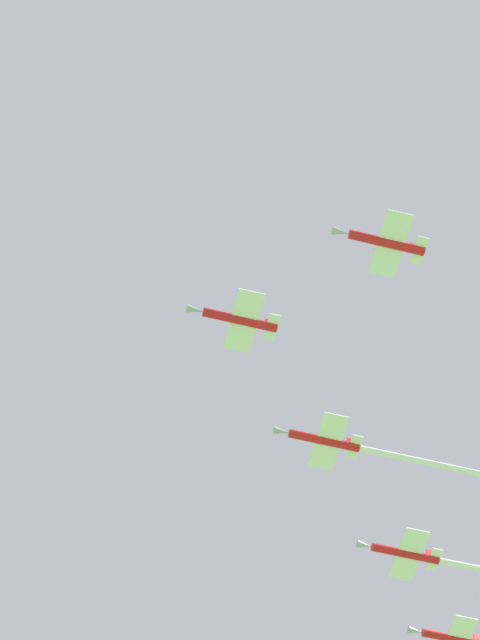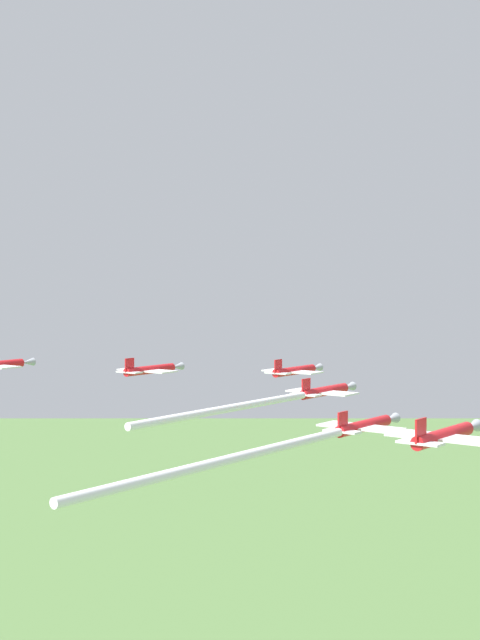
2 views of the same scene
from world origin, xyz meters
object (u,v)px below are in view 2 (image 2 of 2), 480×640
(jet_starboard_inner, at_px, (282,399))
(jet_port_inner, at_px, (151,370))
(jet_starboard_outer, at_px, (298,442))
(jet_lead, at_px, (295,371))
(jet_port_trail, at_px, (444,435))

(jet_starboard_inner, bearing_deg, jet_port_inner, 161.79)
(jet_port_inner, distance_m, jet_starboard_outer, 49.99)
(jet_port_inner, xyz_separation_m, jet_starboard_outer, (-21.84, 44.92, -1.91))
(jet_lead, bearing_deg, jet_starboard_inner, -59.61)
(jet_lead, height_order, jet_starboard_outer, jet_lead)
(jet_starboard_inner, relative_size, jet_port_trail, 3.19)
(jet_lead, relative_size, jet_port_trail, 1.00)
(jet_port_inner, relative_size, jet_starboard_inner, 0.31)
(jet_starboard_outer, relative_size, jet_port_trail, 3.70)
(jet_lead, xyz_separation_m, jet_port_inner, (19.54, 5.28, 0.47))
(jet_lead, xyz_separation_m, jet_port_trail, (-14.28, 57.41, 0.56))
(jet_port_inner, bearing_deg, jet_starboard_inner, -18.21)
(jet_lead, relative_size, jet_port_inner, 1.00)
(jet_port_inner, relative_size, jet_port_trail, 1.00)
(jet_lead, height_order, jet_starboard_inner, jet_lead)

